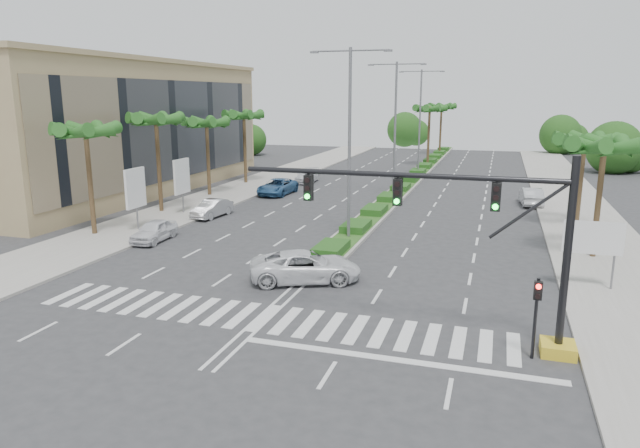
% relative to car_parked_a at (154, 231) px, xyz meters
% --- Properties ---
extents(ground, '(160.00, 160.00, 0.00)m').
position_rel_car_parked_a_xyz_m(ground, '(11.80, -9.88, -0.68)').
color(ground, '#333335').
rests_on(ground, ground).
extents(footpath_right, '(6.00, 120.00, 0.15)m').
position_rel_car_parked_a_xyz_m(footpath_right, '(27.00, 10.12, -0.60)').
color(footpath_right, gray).
rests_on(footpath_right, ground).
extents(footpath_left, '(6.00, 120.00, 0.15)m').
position_rel_car_parked_a_xyz_m(footpath_left, '(-3.40, 10.12, -0.60)').
color(footpath_left, gray).
rests_on(footpath_left, ground).
extents(median, '(2.20, 75.00, 0.20)m').
position_rel_car_parked_a_xyz_m(median, '(11.80, 35.12, -0.58)').
color(median, gray).
rests_on(median, ground).
extents(median_grass, '(1.80, 75.00, 0.04)m').
position_rel_car_parked_a_xyz_m(median_grass, '(11.80, 35.12, -0.46)').
color(median_grass, '#375A1F').
rests_on(median_grass, median).
extents(building, '(12.00, 36.00, 12.00)m').
position_rel_car_parked_a_xyz_m(building, '(-14.20, 16.12, 5.32)').
color(building, tan).
rests_on(building, ground).
extents(signal_gantry, '(12.60, 1.20, 7.20)m').
position_rel_car_parked_a_xyz_m(signal_gantry, '(21.07, -9.88, 2.78)').
color(signal_gantry, gold).
rests_on(signal_gantry, ground).
extents(pedestrian_signal, '(0.28, 0.36, 3.00)m').
position_rel_car_parked_a_xyz_m(pedestrian_signal, '(22.40, -10.55, 1.36)').
color(pedestrian_signal, black).
rests_on(pedestrian_signal, ground).
extents(direction_sign, '(2.70, 0.11, 3.40)m').
position_rel_car_parked_a_xyz_m(direction_sign, '(25.30, -1.89, 1.77)').
color(direction_sign, slate).
rests_on(direction_sign, ground).
extents(billboard_near, '(0.18, 2.10, 4.35)m').
position_rel_car_parked_a_xyz_m(billboard_near, '(-2.70, 2.12, 2.28)').
color(billboard_near, slate).
rests_on(billboard_near, ground).
extents(billboard_far, '(0.18, 2.10, 4.35)m').
position_rel_car_parked_a_xyz_m(billboard_far, '(-2.70, 8.12, 2.28)').
color(billboard_far, slate).
rests_on(billboard_far, ground).
extents(palm_left_near, '(4.57, 4.68, 7.55)m').
position_rel_car_parked_a_xyz_m(palm_left_near, '(-4.70, 0.12, 6.01)').
color(palm_left_near, brown).
rests_on(palm_left_near, ground).
extents(palm_left_mid, '(4.57, 4.68, 7.95)m').
position_rel_car_parked_a_xyz_m(palm_left_mid, '(-4.70, 8.12, 6.40)').
color(palm_left_mid, brown).
rests_on(palm_left_mid, ground).
extents(palm_left_far, '(4.57, 4.68, 7.35)m').
position_rel_car_parked_a_xyz_m(palm_left_far, '(-4.70, 16.12, 5.82)').
color(palm_left_far, brown).
rests_on(palm_left_far, ground).
extents(palm_left_end, '(4.57, 4.68, 7.75)m').
position_rel_car_parked_a_xyz_m(palm_left_end, '(-4.70, 24.12, 6.20)').
color(palm_left_end, brown).
rests_on(palm_left_end, ground).
extents(palm_right_near, '(4.57, 4.68, 7.05)m').
position_rel_car_parked_a_xyz_m(palm_right_near, '(26.30, 4.12, 5.53)').
color(palm_right_near, brown).
rests_on(palm_right_near, ground).
extents(palm_right_far, '(4.57, 4.68, 6.75)m').
position_rel_car_parked_a_xyz_m(palm_right_far, '(26.30, 12.12, 5.23)').
color(palm_right_far, brown).
rests_on(palm_right_far, ground).
extents(palm_median_a, '(4.57, 4.68, 8.05)m').
position_rel_car_parked_a_xyz_m(palm_median_a, '(11.80, 45.12, 6.49)').
color(palm_median_a, brown).
rests_on(palm_median_a, ground).
extents(palm_median_b, '(4.57, 4.68, 8.05)m').
position_rel_car_parked_a_xyz_m(palm_median_b, '(11.80, 60.12, 6.49)').
color(palm_median_b, brown).
rests_on(palm_median_b, ground).
extents(streetlight_near, '(5.10, 0.25, 12.00)m').
position_rel_car_parked_a_xyz_m(streetlight_near, '(11.80, 4.12, 6.13)').
color(streetlight_near, slate).
rests_on(streetlight_near, ground).
extents(streetlight_mid, '(5.10, 0.25, 12.00)m').
position_rel_car_parked_a_xyz_m(streetlight_mid, '(11.80, 20.12, 6.13)').
color(streetlight_mid, slate).
rests_on(streetlight_mid, ground).
extents(streetlight_far, '(5.10, 0.25, 12.00)m').
position_rel_car_parked_a_xyz_m(streetlight_far, '(11.80, 36.12, 6.13)').
color(streetlight_far, slate).
rests_on(streetlight_far, ground).
extents(car_parked_a, '(1.81, 4.06, 1.36)m').
position_rel_car_parked_a_xyz_m(car_parked_a, '(0.00, 0.00, 0.00)').
color(car_parked_a, white).
rests_on(car_parked_a, ground).
extents(car_parked_b, '(1.82, 4.19, 1.34)m').
position_rel_car_parked_a_xyz_m(car_parked_b, '(0.00, 7.78, -0.01)').
color(car_parked_b, '#B0B1B5').
rests_on(car_parked_b, ground).
extents(car_parked_c, '(2.62, 5.41, 1.48)m').
position_rel_car_parked_a_xyz_m(car_parked_c, '(1.02, 18.79, 0.06)').
color(car_parked_c, '#2C5788').
rests_on(car_parked_c, ground).
extents(car_parked_d, '(2.44, 4.96, 1.39)m').
position_rel_car_parked_a_xyz_m(car_parked_d, '(1.22, 26.97, 0.02)').
color(car_parked_d, white).
rests_on(car_parked_d, ground).
extents(car_crossing, '(6.09, 4.51, 1.54)m').
position_rel_car_parked_a_xyz_m(car_crossing, '(11.89, -4.72, 0.09)').
color(car_crossing, white).
rests_on(car_crossing, ground).
extents(car_right, '(1.98, 4.72, 1.52)m').
position_rel_car_parked_a_xyz_m(car_right, '(23.60, 20.33, 0.08)').
color(car_right, silver).
rests_on(car_right, ground).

